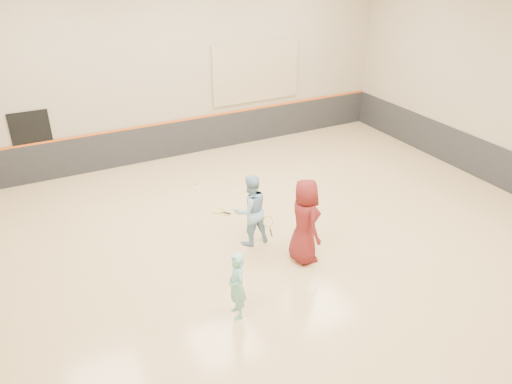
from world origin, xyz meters
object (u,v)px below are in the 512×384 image
girl (237,286)px  instructor (251,210)px  spare_racket (218,209)px  young_man (305,221)px

girl → instructor: instructor is taller
girl → spare_racket: size_ratio=1.93×
girl → spare_racket: 4.22m
instructor → spare_racket: instructor is taller
girl → instructor: 2.61m
instructor → spare_racket: 1.96m
young_man → instructor: bearing=37.0°
spare_racket → instructor: bearing=-86.5°
instructor → spare_racket: size_ratio=2.43×
young_man → spare_racket: young_man is taller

